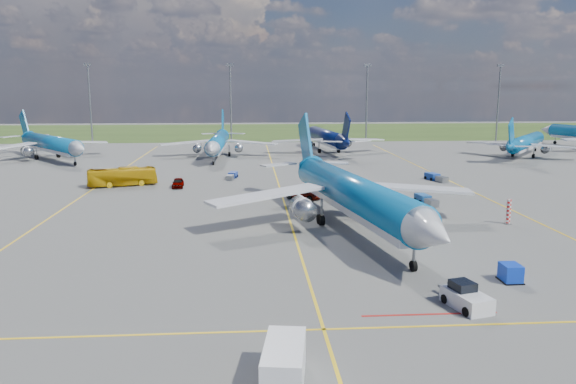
{
  "coord_description": "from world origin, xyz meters",
  "views": [
    {
      "loc": [
        -4.92,
        -55.43,
        16.25
      ],
      "look_at": [
        -0.38,
        9.26,
        4.0
      ],
      "focal_mm": 35.0,
      "sensor_mm": 36.0,
      "label": 1
    }
  ],
  "objects": [
    {
      "name": "apron_bus",
      "position": [
        -25.87,
        37.68,
        1.55
      ],
      "size": [
        11.41,
        5.84,
        3.1
      ],
      "primitive_type": "imported",
      "rotation": [
        0.0,
        0.0,
        1.88
      ],
      "color": "gold",
      "rests_on": "ground"
    },
    {
      "name": "service_van",
      "position": [
        -3.12,
        -26.68,
        1.11
      ],
      "size": [
        2.91,
        5.3,
        2.21
      ],
      "primitive_type": "cube",
      "rotation": [
        0.0,
        0.0,
        -0.14
      ],
      "color": "white",
      "rests_on": "ground"
    },
    {
      "name": "floodlight_masts",
      "position": [
        10.0,
        110.0,
        12.56
      ],
      "size": [
        202.2,
        0.5,
        22.7
      ],
      "color": "slate",
      "rests_on": "ground"
    },
    {
      "name": "service_car_a",
      "position": [
        -16.55,
        35.76,
        0.75
      ],
      "size": [
        1.98,
        4.51,
        1.51
      ],
      "primitive_type": "imported",
      "rotation": [
        0.0,
        0.0,
        0.05
      ],
      "color": "#999999",
      "rests_on": "ground"
    },
    {
      "name": "bg_jet_ne",
      "position": [
        60.1,
        71.81,
        0.0
      ],
      "size": [
        44.4,
        45.88,
        9.56
      ],
      "primitive_type": null,
      "rotation": [
        0.0,
        0.0,
        2.48
      ],
      "color": "#0B619D",
      "rests_on": "ground"
    },
    {
      "name": "main_airliner",
      "position": [
        6.88,
        6.68,
        0.0
      ],
      "size": [
        42.73,
        51.61,
        12.09
      ],
      "primitive_type": null,
      "rotation": [
        0.0,
        0.0,
        0.18
      ],
      "color": "#0B619D",
      "rests_on": "ground"
    },
    {
      "name": "service_car_b",
      "position": [
        3.05,
        24.75,
        0.73
      ],
      "size": [
        5.74,
        4.86,
        1.46
      ],
      "primitive_type": "imported",
      "rotation": [
        0.0,
        0.0,
        1.01
      ],
      "color": "#999999",
      "rests_on": "ground"
    },
    {
      "name": "service_car_c",
      "position": [
        6.09,
        32.2,
        0.69
      ],
      "size": [
        3.79,
        5.14,
        1.39
      ],
      "primitive_type": "imported",
      "rotation": [
        0.0,
        0.0,
        -0.44
      ],
      "color": "#999999",
      "rests_on": "ground"
    },
    {
      "name": "pushback_tug",
      "position": [
        11.08,
        -16.86,
        0.76
      ],
      "size": [
        3.03,
        5.65,
        1.88
      ],
      "rotation": [
        0.0,
        0.0,
        0.26
      ],
      "color": "silver",
      "rests_on": "ground"
    },
    {
      "name": "bg_jet_nw",
      "position": [
        -49.2,
        73.36,
        0.0
      ],
      "size": [
        48.13,
        49.65,
        10.35
      ],
      "primitive_type": null,
      "rotation": [
        0.0,
        0.0,
        0.67
      ],
      "color": "#0B619D",
      "rests_on": "ground"
    },
    {
      "name": "baggage_tug_w",
      "position": [
        19.84,
        20.32,
        0.53
      ],
      "size": [
        2.17,
        5.19,
        1.13
      ],
      "rotation": [
        0.0,
        0.0,
        0.17
      ],
      "color": "#184C93",
      "rests_on": "ground"
    },
    {
      "name": "taxiway_lines",
      "position": [
        0.17,
        27.7,
        0.01
      ],
      "size": [
        60.25,
        160.0,
        0.02
      ],
      "color": "yellow",
      "rests_on": "ground"
    },
    {
      "name": "baggage_tug_c",
      "position": [
        -8.02,
        44.17,
        0.49
      ],
      "size": [
        2.1,
        4.8,
        1.04
      ],
      "rotation": [
        0.0,
        0.0,
        -0.19
      ],
      "color": "navy",
      "rests_on": "ground"
    },
    {
      "name": "baggage_tug_e",
      "position": [
        27.63,
        39.39,
        0.55
      ],
      "size": [
        2.91,
        5.41,
        1.18
      ],
      "rotation": [
        0.0,
        0.0,
        0.31
      ],
      "color": "#1C46A8",
      "rests_on": "ground"
    },
    {
      "name": "warning_post",
      "position": [
        26.0,
        8.0,
        1.5
      ],
      "size": [
        0.5,
        0.5,
        3.0
      ],
      "primitive_type": "cylinder",
      "color": "red",
      "rests_on": "ground"
    },
    {
      "name": "grass_strip",
      "position": [
        0.0,
        150.0,
        0.0
      ],
      "size": [
        400.0,
        80.0,
        0.01
      ],
      "primitive_type": "cube",
      "color": "#2D4719",
      "rests_on": "ground"
    },
    {
      "name": "ground",
      "position": [
        0.0,
        0.0,
        0.0
      ],
      "size": [
        400.0,
        400.0,
        0.0
      ],
      "primitive_type": "plane",
      "color": "#5C5C5A",
      "rests_on": "ground"
    },
    {
      "name": "uld_container",
      "position": [
        17.03,
        -11.59,
        0.75
      ],
      "size": [
        1.52,
        1.89,
        1.5
      ],
      "primitive_type": "cube",
      "rotation": [
        0.0,
        0.0,
        -0.01
      ],
      "color": "#0E36C6",
      "rests_on": "ground"
    },
    {
      "name": "bg_jet_nnw",
      "position": [
        -12.0,
        74.55,
        0.0
      ],
      "size": [
        30.56,
        39.5,
        10.13
      ],
      "primitive_type": null,
      "rotation": [
        0.0,
        0.0,
        -0.03
      ],
      "color": "#0B619D",
      "rests_on": "ground"
    },
    {
      "name": "bg_jet_n",
      "position": [
        14.61,
        84.8,
        0.0
      ],
      "size": [
        34.76,
        43.07,
        10.43
      ],
      "primitive_type": null,
      "rotation": [
        0.0,
        0.0,
        3.26
      ],
      "color": "#081445",
      "rests_on": "ground"
    }
  ]
}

